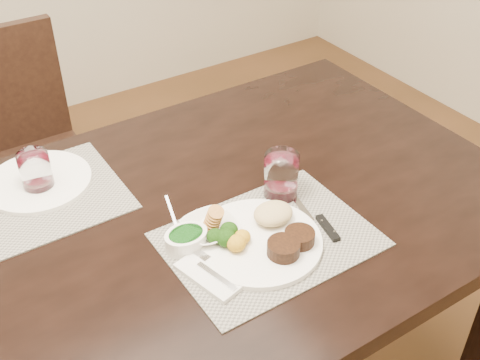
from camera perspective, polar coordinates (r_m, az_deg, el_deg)
dining_table at (r=1.44m, az=-10.68°, el=-8.54°), size 2.00×1.00×0.75m
chair_far at (r=2.27m, az=-19.98°, el=3.12°), size 0.42×0.42×0.90m
placemat_near at (r=1.37m, az=2.75°, el=-5.65°), size 0.46×0.34×0.00m
placemat_far at (r=1.56m, az=-19.55°, el=-2.04°), size 0.46×0.34×0.00m
dinner_plate at (r=1.35m, az=2.26°, el=-5.40°), size 0.29×0.29×0.05m
napkin_fork at (r=1.29m, az=-2.67°, el=-8.81°), size 0.12×0.17×0.02m
steak_knife at (r=1.42m, az=7.68°, el=-4.00°), size 0.04×0.21×0.01m
cracker_bowl at (r=1.37m, az=-2.86°, el=-4.58°), size 0.13×0.13×0.06m
sauce_ramekin at (r=1.34m, az=-5.13°, el=-5.58°), size 0.10×0.15×0.08m
wine_glass_near at (r=1.47m, az=3.92°, el=0.27°), size 0.08×0.08×0.12m
far_plate at (r=1.61m, az=-18.54°, el=-0.11°), size 0.27×0.27×0.01m
wine_glass_far at (r=1.57m, az=-18.75°, el=0.59°), size 0.08×0.08×0.11m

